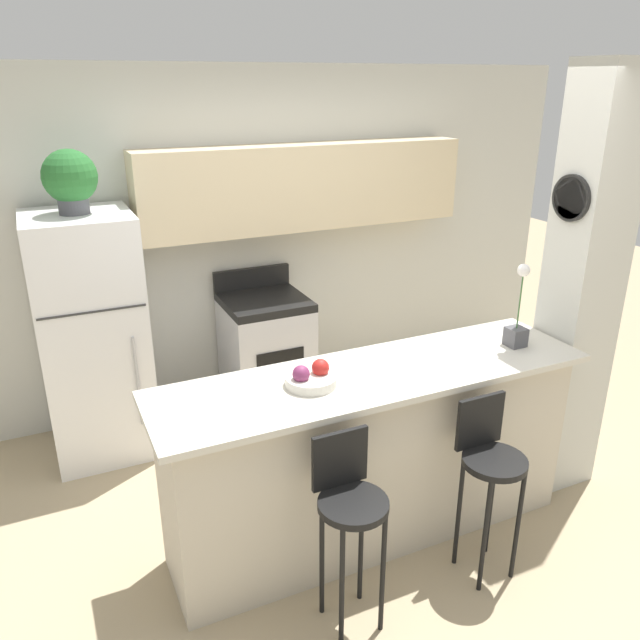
# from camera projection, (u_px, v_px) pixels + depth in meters

# --- Properties ---
(ground_plane) EXTENTS (14.00, 14.00, 0.00)m
(ground_plane) POSITION_uv_depth(u_px,v_px,m) (370.00, 531.00, 3.61)
(ground_plane) COLOR tan
(wall_back) EXTENTS (5.60, 0.38, 2.55)m
(wall_back) POSITION_uv_depth(u_px,v_px,m) (269.00, 220.00, 4.76)
(wall_back) COLOR silver
(wall_back) RESTS_ON ground_plane
(pillar_right) EXTENTS (0.38, 0.32, 2.55)m
(pillar_right) POSITION_uv_depth(u_px,v_px,m) (581.00, 290.00, 3.67)
(pillar_right) COLOR silver
(pillar_right) RESTS_ON ground_plane
(counter_bar) EXTENTS (2.37, 0.64, 1.02)m
(counter_bar) POSITION_uv_depth(u_px,v_px,m) (373.00, 455.00, 3.42)
(counter_bar) COLOR beige
(counter_bar) RESTS_ON ground_plane
(refrigerator) EXTENTS (0.66, 0.71, 1.66)m
(refrigerator) POSITION_uv_depth(u_px,v_px,m) (93.00, 338.00, 4.15)
(refrigerator) COLOR white
(refrigerator) RESTS_ON ground_plane
(stove_range) EXTENTS (0.61, 0.61, 1.07)m
(stove_range) POSITION_uv_depth(u_px,v_px,m) (266.00, 353.00, 4.82)
(stove_range) COLOR silver
(stove_range) RESTS_ON ground_plane
(bar_stool_left) EXTENTS (0.32, 0.32, 0.97)m
(bar_stool_left) POSITION_uv_depth(u_px,v_px,m) (349.00, 506.00, 2.81)
(bar_stool_left) COLOR black
(bar_stool_left) RESTS_ON ground_plane
(bar_stool_right) EXTENTS (0.32, 0.32, 0.97)m
(bar_stool_right) POSITION_uv_depth(u_px,v_px,m) (489.00, 464.00, 3.12)
(bar_stool_right) COLOR black
(bar_stool_right) RESTS_ON ground_plane
(potted_plant_on_fridge) EXTENTS (0.33, 0.33, 0.39)m
(potted_plant_on_fridge) POSITION_uv_depth(u_px,v_px,m) (70.00, 179.00, 3.77)
(potted_plant_on_fridge) COLOR #4C4C51
(potted_plant_on_fridge) RESTS_ON refrigerator
(orchid_vase) EXTENTS (0.10, 0.10, 0.48)m
(orchid_vase) POSITION_uv_depth(u_px,v_px,m) (517.00, 321.00, 3.51)
(orchid_vase) COLOR #4C4C51
(orchid_vase) RESTS_ON counter_bar
(fruit_bowl) EXTENTS (0.26, 0.26, 0.12)m
(fruit_bowl) POSITION_uv_depth(u_px,v_px,m) (311.00, 378.00, 3.09)
(fruit_bowl) COLOR silver
(fruit_bowl) RESTS_ON counter_bar
(trash_bin) EXTENTS (0.28, 0.28, 0.38)m
(trash_bin) POSITION_uv_depth(u_px,v_px,m) (191.00, 421.00, 4.39)
(trash_bin) COLOR #59595B
(trash_bin) RESTS_ON ground_plane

